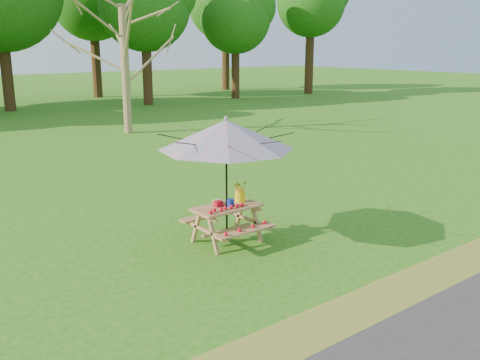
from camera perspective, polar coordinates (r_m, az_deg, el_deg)
ground at (r=8.75m, az=-4.77°, el=-8.99°), size 120.00×120.00×0.00m
drygrass_strip at (r=6.83m, az=8.86°, el=-16.22°), size 120.00×1.20×0.01m
picnic_table at (r=9.58m, az=-1.41°, el=-4.77°), size 1.20×1.32×0.67m
patio_umbrella at (r=9.18m, az=-1.48°, el=4.86°), size 2.77×2.77×2.27m
produce_bins at (r=9.48m, az=-1.78°, el=-2.45°), size 0.31×0.39×0.13m
tomatoes_row at (r=9.24m, az=-1.51°, el=-3.02°), size 0.77×0.13×0.07m
flower_bucket at (r=9.68m, az=0.01°, el=-1.08°), size 0.27×0.23×0.41m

